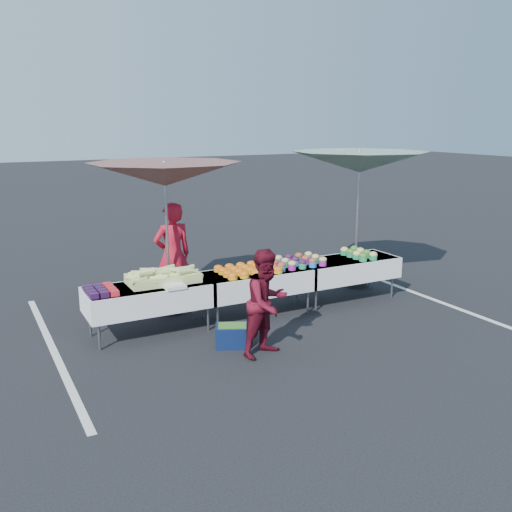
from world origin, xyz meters
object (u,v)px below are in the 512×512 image
umbrella_right (360,163)px  storage_bin (232,335)px  table_right (346,268)px  umbrella_left (165,175)px  table_left (149,296)px  table_center (256,281)px  vendor (173,255)px  customer (267,303)px

umbrella_right → storage_bin: size_ratio=5.27×
table_right → umbrella_left: size_ratio=0.59×
table_left → table_right: bearing=0.0°
storage_bin → umbrella_right: bearing=50.6°
table_center → vendor: 1.52m
customer → storage_bin: size_ratio=2.56×
table_center → table_right: bearing=0.0°
customer → table_right: bearing=14.3°
table_center → umbrella_left: (-1.21, 0.80, 1.70)m
vendor → umbrella_right: size_ratio=0.59×
customer → storage_bin: (-0.29, 0.49, -0.58)m
table_center → umbrella_left: umbrella_left is taller
vendor → umbrella_right: (3.53, -0.44, 1.46)m
umbrella_right → storage_bin: 4.38m
table_left → umbrella_right: bearing=8.4°
vendor → customer: vendor is taller
table_right → vendor: (-2.83, 1.08, 0.32)m
vendor → umbrella_left: umbrella_left is taller
vendor → table_right: bearing=157.0°
table_left → table_center: 1.80m
customer → table_center: bearing=50.0°
customer → storage_bin: customer is taller
table_left → table_right: (3.60, 0.00, 0.00)m
table_left → umbrella_right: 4.70m
customer → vendor: bearing=81.5°
table_right → customer: (-2.42, -1.50, 0.16)m
table_right → customer: 2.85m
vendor → table_center: bearing=131.6°
umbrella_right → umbrella_left: bearing=177.5°
umbrella_left → storage_bin: bearing=-80.7°
table_left → storage_bin: table_left is taller
table_left → customer: 1.91m
customer → umbrella_left: umbrella_left is taller
vendor → umbrella_right: 3.85m
table_left → vendor: 1.36m
table_center → customer: size_ratio=1.26×
table_left → umbrella_right: umbrella_right is taller
table_left → vendor: size_ratio=1.03×
vendor → customer: 2.61m
umbrella_left → umbrella_right: size_ratio=1.03×
table_center → vendor: size_ratio=1.03×
umbrella_left → storage_bin: 2.80m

